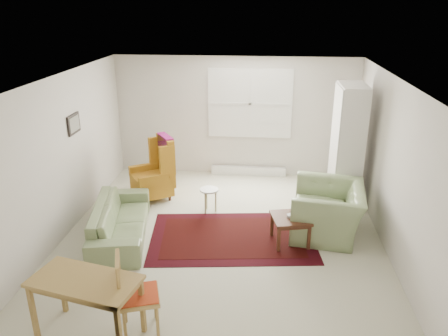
# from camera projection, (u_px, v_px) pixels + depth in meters

# --- Properties ---
(room) EXTENTS (5.04, 5.54, 2.51)m
(room) POSITION_uv_depth(u_px,v_px,m) (225.00, 158.00, 6.74)
(room) COLOR beige
(room) RESTS_ON ground
(rug) EXTENTS (2.75, 1.94, 0.03)m
(rug) POSITION_uv_depth(u_px,v_px,m) (232.00, 237.00, 6.95)
(rug) COLOR black
(rug) RESTS_ON ground
(sofa) EXTENTS (1.14, 2.09, 0.80)m
(sofa) POSITION_uv_depth(u_px,v_px,m) (120.00, 214.00, 6.84)
(sofa) COLOR #75875A
(sofa) RESTS_ON ground
(armchair) EXTENTS (1.24, 1.38, 0.97)m
(armchair) POSITION_uv_depth(u_px,v_px,m) (328.00, 206.00, 6.92)
(armchair) COLOR #75875A
(armchair) RESTS_ON ground
(wingback_chair) EXTENTS (0.99, 0.98, 1.20)m
(wingback_chair) POSITION_uv_depth(u_px,v_px,m) (151.00, 168.00, 8.13)
(wingback_chair) COLOR #B3771B
(wingback_chair) RESTS_ON ground
(coffee_table) EXTENTS (0.66, 0.66, 0.45)m
(coffee_table) POSITION_uv_depth(u_px,v_px,m) (290.00, 230.00, 6.72)
(coffee_table) COLOR #482416
(coffee_table) RESTS_ON ground
(stool) EXTENTS (0.34, 0.34, 0.44)m
(stool) POSITION_uv_depth(u_px,v_px,m) (209.00, 200.00, 7.73)
(stool) COLOR white
(stool) RESTS_ON ground
(cabinet) EXTENTS (0.46, 0.88, 2.20)m
(cabinet) POSITION_uv_depth(u_px,v_px,m) (347.00, 146.00, 7.77)
(cabinet) COLOR silver
(cabinet) RESTS_ON ground
(desk) EXTENTS (1.27, 0.83, 0.74)m
(desk) POSITION_uv_depth(u_px,v_px,m) (88.00, 308.00, 4.80)
(desk) COLOR #A28041
(desk) RESTS_ON ground
(desk_chair) EXTENTS (0.54, 0.54, 0.99)m
(desk_chair) POSITION_uv_depth(u_px,v_px,m) (139.00, 294.00, 4.82)
(desk_chair) COLOR #A28041
(desk_chair) RESTS_ON ground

